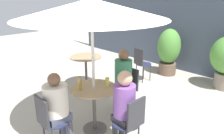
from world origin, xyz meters
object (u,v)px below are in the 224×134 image
at_px(potted_plant_0, 169,50).
at_px(cafe_table_near, 94,98).
at_px(bistro_chair_1, 131,120).
at_px(bistro_chair_2, 128,87).
at_px(umbrella, 92,9).
at_px(bistro_chair_0, 49,119).
at_px(seated_person_2, 123,77).
at_px(beer_glass_1, 80,84).
at_px(bistro_chair_4, 141,61).
at_px(seated_person_1, 124,104).
at_px(cafe_table_far, 86,64).
at_px(seated_person_0, 57,105).
at_px(beer_glass_0, 107,82).

bearing_deg(potted_plant_0, cafe_table_near, -79.15).
bearing_deg(bistro_chair_1, bistro_chair_2, -135.00).
height_order(potted_plant_0, umbrella, umbrella).
bearing_deg(bistro_chair_0, seated_person_2, -90.00).
distance_m(beer_glass_1, umbrella, 1.13).
bearing_deg(cafe_table_near, bistro_chair_4, 109.84).
relative_size(bistro_chair_0, seated_person_1, 0.72).
distance_m(cafe_table_far, beer_glass_1, 1.89).
bearing_deg(bistro_chair_1, beer_glass_1, -76.80).
xyz_separation_m(seated_person_1, seated_person_2, (-0.64, 0.67, 0.02)).
xyz_separation_m(cafe_table_near, bistro_chair_0, (-0.01, -0.80, -0.04)).
relative_size(cafe_table_far, seated_person_0, 0.64).
xyz_separation_m(bistro_chair_2, potted_plant_0, (-0.62, 2.35, 0.16)).
bearing_deg(cafe_table_near, seated_person_2, 88.98).
relative_size(seated_person_0, beer_glass_1, 5.91).
xyz_separation_m(beer_glass_0, beer_glass_1, (-0.19, -0.40, 0.02)).
relative_size(bistro_chair_2, seated_person_1, 0.72).
distance_m(bistro_chair_4, beer_glass_1, 2.52).
height_order(bistro_chair_4, beer_glass_1, beer_glass_1).
distance_m(bistro_chair_2, potted_plant_0, 2.43).
relative_size(bistro_chair_1, bistro_chair_4, 1.00).
bearing_deg(cafe_table_far, bistro_chair_0, -50.22).
bearing_deg(beer_glass_1, cafe_table_far, 139.83).
distance_m(cafe_table_near, bistro_chair_0, 0.80).
relative_size(cafe_table_near, bistro_chair_0, 0.86).
bearing_deg(potted_plant_0, seated_person_1, -68.28).
distance_m(bistro_chair_1, bistro_chair_4, 2.72).
height_order(cafe_table_near, seated_person_1, seated_person_1).
bearing_deg(seated_person_2, cafe_table_far, 168.17).
bearing_deg(bistro_chair_4, potted_plant_0, -91.01).
bearing_deg(cafe_table_far, bistro_chair_4, 58.89).
relative_size(seated_person_0, beer_glass_0, 7.84).
bearing_deg(seated_person_2, bistro_chair_0, -90.00).
bearing_deg(cafe_table_far, seated_person_0, -47.79).
height_order(seated_person_1, seated_person_2, seated_person_2).
xyz_separation_m(cafe_table_far, bistro_chair_4, (0.72, 1.19, -0.04)).
xyz_separation_m(cafe_table_far, seated_person_0, (1.50, -1.65, 0.12)).
bearing_deg(potted_plant_0, seated_person_0, -81.15).
xyz_separation_m(bistro_chair_2, seated_person_0, (-0.03, -1.45, 0.17)).
xyz_separation_m(cafe_table_near, seated_person_2, (0.01, 0.65, 0.18)).
bearing_deg(bistro_chair_2, seated_person_2, -90.00).
xyz_separation_m(cafe_table_near, cafe_table_far, (-1.51, 1.00, 0.00)).
relative_size(beer_glass_0, potted_plant_0, 0.12).
height_order(cafe_table_far, potted_plant_0, potted_plant_0).
height_order(beer_glass_0, beer_glass_1, beer_glass_1).
relative_size(cafe_table_near, seated_person_0, 0.64).
bearing_deg(beer_glass_1, cafe_table_near, 67.89).
relative_size(bistro_chair_0, beer_glass_1, 4.42).
bearing_deg(seated_person_0, bistro_chair_0, 90.00).
distance_m(cafe_table_far, seated_person_0, 2.24).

